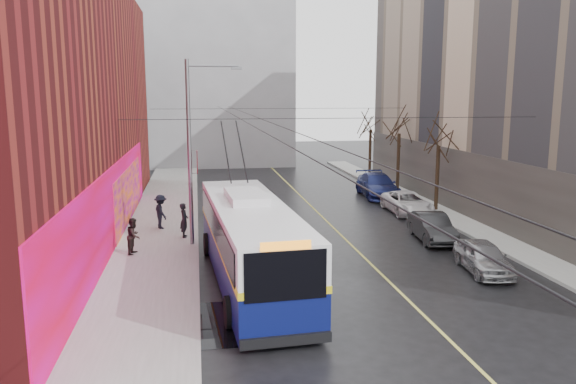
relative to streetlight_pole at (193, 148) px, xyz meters
name	(u,v)px	position (x,y,z in m)	size (l,w,h in m)	color
ground	(381,318)	(6.14, -10.00, -4.85)	(140.00, 140.00, 0.00)	black
sidewalk_left	(159,237)	(-1.86, 2.00, -4.77)	(4.00, 60.00, 0.15)	gray
sidewalk_right	(465,225)	(15.14, 2.00, -4.77)	(2.00, 60.00, 0.15)	gray
lane_line	(328,223)	(7.64, 4.00, -4.84)	(0.12, 50.00, 0.01)	#BFB74C
building_far	(194,79)	(0.14, 34.99, 4.17)	(20.50, 12.10, 18.00)	gray
streetlight_pole	(193,148)	(0.00, 0.00, 0.00)	(2.65, 0.60, 9.00)	slate
catenary_wires	(257,115)	(3.60, 4.77, 1.40)	(18.00, 60.00, 0.22)	black
tree_near	(439,133)	(15.14, 6.00, 0.13)	(3.20, 3.20, 6.40)	black
tree_mid	(400,123)	(15.14, 13.00, 0.41)	(3.20, 3.20, 6.68)	black
tree_far	(371,120)	(15.14, 20.00, 0.30)	(3.20, 3.20, 6.57)	black
puddle	(212,323)	(0.53, -9.58, -4.84)	(2.88, 3.83, 0.01)	black
pigeons_flying	(276,109)	(4.00, -0.15, 1.83)	(3.14, 3.10, 2.39)	slate
trolleybus	(251,241)	(2.18, -5.68, -3.15)	(3.64, 13.05, 6.12)	#090F45
parked_car_a	(483,257)	(11.94, -5.98, -4.18)	(1.57, 3.89, 1.33)	#A8A9AD
parked_car_b	(432,227)	(11.94, -0.76, -4.15)	(1.48, 4.25, 1.40)	#242426
parked_car_c	(407,203)	(13.14, 5.81, -4.18)	(2.23, 4.83, 1.34)	white
parked_car_d	(377,185)	(13.10, 11.61, -4.01)	(2.35, 5.78, 1.68)	navy
following_car	(222,204)	(1.66, 7.21, -4.14)	(1.67, 4.16, 1.42)	#B7B6BB
pedestrian_a	(184,220)	(-0.55, 1.41, -3.81)	(0.65, 0.42, 1.77)	black
pedestrian_b	(134,236)	(-2.78, -1.27, -3.86)	(0.81, 0.63, 1.67)	black
pedestrian_c	(161,212)	(-1.84, 3.53, -3.77)	(1.20, 0.69, 1.86)	black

